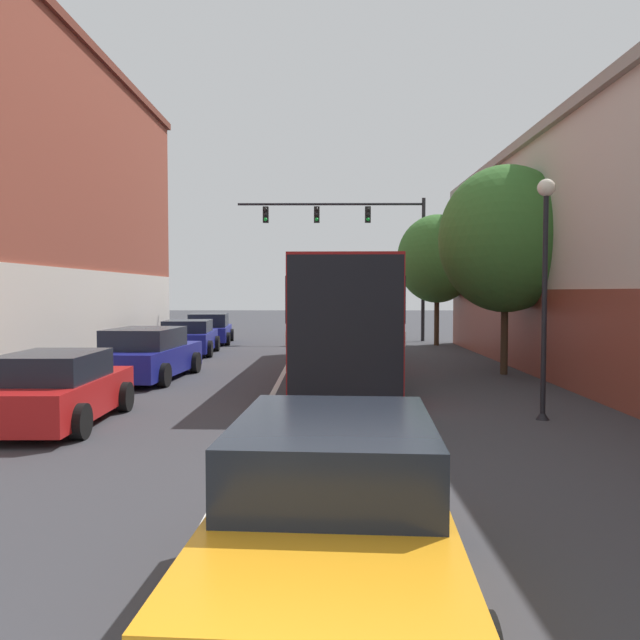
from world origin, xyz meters
TOP-DOWN VIEW (x-y plane):
  - lane_center_line at (0.00, 16.99)m, footprint 0.14×45.99m
  - bus at (1.88, 17.80)m, footprint 3.06×12.88m
  - hatchback_foreground at (1.34, 3.67)m, footprint 2.25×4.38m
  - parked_car_left_near at (-3.74, 10.25)m, footprint 1.99×3.98m
  - parked_car_left_mid at (-4.15, 23.27)m, footprint 2.32×3.97m
  - parked_car_left_far at (-4.31, 28.53)m, footprint 2.41×4.30m
  - parked_car_left_distant at (-3.78, 16.28)m, footprint 2.39×4.76m
  - traffic_signal_gantry at (3.14, 29.97)m, footprint 9.36×0.36m
  - street_lamp at (5.52, 10.78)m, footprint 0.34×0.34m
  - street_tree_near at (6.67, 17.45)m, footprint 3.99×3.59m
  - street_tree_far at (6.43, 27.52)m, footprint 3.69×3.32m

SIDE VIEW (x-z plane):
  - lane_center_line at x=0.00m, z-range 0.00..0.01m
  - parked_car_left_near at x=-3.74m, z-range -0.03..1.34m
  - parked_car_left_mid at x=-4.15m, z-range -0.02..1.34m
  - parked_car_left_far at x=-4.31m, z-range -0.04..1.39m
  - hatchback_foreground at x=1.34m, z-range -0.04..1.41m
  - parked_car_left_distant at x=-3.78m, z-range -0.03..1.43m
  - bus at x=1.88m, z-range 0.21..3.53m
  - street_lamp at x=5.52m, z-range 0.50..5.16m
  - street_tree_far at x=6.43m, z-range 0.98..7.01m
  - street_tree_near at x=6.67m, z-range 0.93..7.19m
  - traffic_signal_gantry at x=3.14m, z-range 1.77..8.92m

